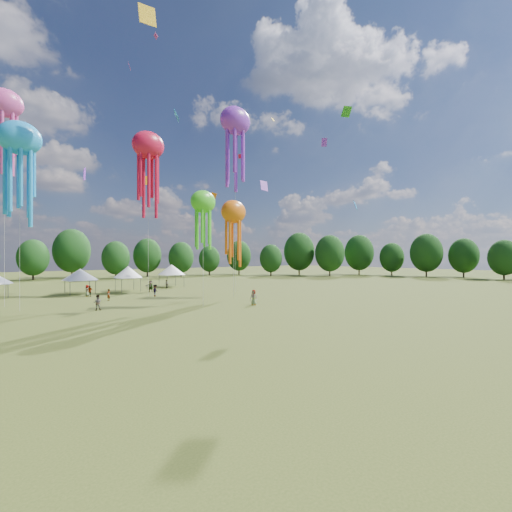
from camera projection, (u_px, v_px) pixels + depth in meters
ground at (441, 382)px, 16.70m from camera, size 300.00×300.00×0.00m
spectator_near at (97, 303)px, 38.73m from camera, size 1.01×0.90×1.71m
spectators_far at (152, 289)px, 53.58m from camera, size 15.36×28.09×1.92m
festival_tents at (75, 274)px, 56.26m from camera, size 36.80×8.37×4.33m
show_kites at (164, 159)px, 49.49m from camera, size 35.07×17.63×30.34m
small_kites at (147, 98)px, 50.10m from camera, size 66.50×58.72×45.65m
treeline at (65, 253)px, 62.46m from camera, size 201.57×95.24×13.43m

